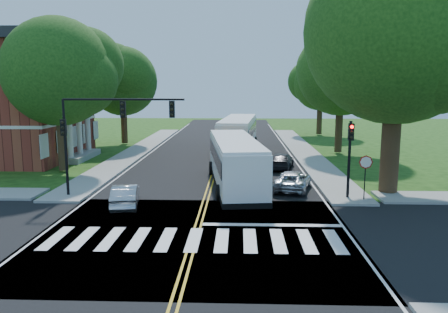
{
  "coord_description": "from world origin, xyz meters",
  "views": [
    {
      "loc": [
        1.94,
        -18.3,
        6.52
      ],
      "look_at": [
        1.02,
        7.03,
        2.4
      ],
      "focal_mm": 35.0,
      "sensor_mm": 36.0,
      "label": 1
    }
  ],
  "objects_px": {
    "bus_follow": "(238,134)",
    "hatchback": "(126,196)",
    "bus_lead": "(235,161)",
    "signal_nw": "(104,123)",
    "signal_ne": "(350,149)",
    "dark_sedan": "(282,161)",
    "suv": "(293,180)"
  },
  "relations": [
    {
      "from": "bus_follow",
      "to": "suv",
      "type": "height_order",
      "value": "bus_follow"
    },
    {
      "from": "bus_lead",
      "to": "dark_sedan",
      "type": "height_order",
      "value": "bus_lead"
    },
    {
      "from": "signal_ne",
      "to": "bus_lead",
      "type": "height_order",
      "value": "signal_ne"
    },
    {
      "from": "bus_follow",
      "to": "signal_nw",
      "type": "bearing_deg",
      "value": 72.04
    },
    {
      "from": "suv",
      "to": "dark_sedan",
      "type": "relative_size",
      "value": 1.03
    },
    {
      "from": "signal_nw",
      "to": "bus_lead",
      "type": "bearing_deg",
      "value": 22.9
    },
    {
      "from": "signal_nw",
      "to": "dark_sedan",
      "type": "xyz_separation_m",
      "value": [
        11.13,
        9.48,
        -3.76
      ]
    },
    {
      "from": "signal_ne",
      "to": "hatchback",
      "type": "xyz_separation_m",
      "value": [
        -12.43,
        -1.96,
        -2.33
      ]
    },
    {
      "from": "suv",
      "to": "signal_ne",
      "type": "bearing_deg",
      "value": 155.06
    },
    {
      "from": "dark_sedan",
      "to": "signal_ne",
      "type": "bearing_deg",
      "value": 118.4
    },
    {
      "from": "signal_nw",
      "to": "dark_sedan",
      "type": "height_order",
      "value": "signal_nw"
    },
    {
      "from": "bus_follow",
      "to": "suv",
      "type": "bearing_deg",
      "value": 107.65
    },
    {
      "from": "bus_follow",
      "to": "dark_sedan",
      "type": "height_order",
      "value": "bus_follow"
    },
    {
      "from": "bus_lead",
      "to": "dark_sedan",
      "type": "bearing_deg",
      "value": -126.77
    },
    {
      "from": "signal_nw",
      "to": "bus_follow",
      "type": "relative_size",
      "value": 0.54
    },
    {
      "from": "bus_follow",
      "to": "hatchback",
      "type": "bearing_deg",
      "value": 78.24
    },
    {
      "from": "signal_ne",
      "to": "hatchback",
      "type": "height_order",
      "value": "signal_ne"
    },
    {
      "from": "signal_ne",
      "to": "bus_follow",
      "type": "distance_m",
      "value": 19.16
    },
    {
      "from": "signal_ne",
      "to": "dark_sedan",
      "type": "xyz_separation_m",
      "value": [
        -2.92,
        9.47,
        -2.35
      ]
    },
    {
      "from": "signal_ne",
      "to": "suv",
      "type": "bearing_deg",
      "value": 140.72
    },
    {
      "from": "signal_ne",
      "to": "dark_sedan",
      "type": "distance_m",
      "value": 10.18
    },
    {
      "from": "signal_ne",
      "to": "hatchback",
      "type": "relative_size",
      "value": 1.16
    },
    {
      "from": "bus_follow",
      "to": "hatchback",
      "type": "relative_size",
      "value": 3.51
    },
    {
      "from": "bus_lead",
      "to": "bus_follow",
      "type": "xyz_separation_m",
      "value": [
        0.16,
        14.87,
        0.14
      ]
    },
    {
      "from": "signal_nw",
      "to": "bus_follow",
      "type": "height_order",
      "value": "signal_nw"
    },
    {
      "from": "hatchback",
      "to": "suv",
      "type": "relative_size",
      "value": 0.88
    },
    {
      "from": "bus_follow",
      "to": "hatchback",
      "type": "height_order",
      "value": "bus_follow"
    },
    {
      "from": "signal_ne",
      "to": "suv",
      "type": "xyz_separation_m",
      "value": [
        -2.89,
        2.37,
        -2.36
      ]
    },
    {
      "from": "signal_nw",
      "to": "bus_lead",
      "type": "distance_m",
      "value": 8.58
    },
    {
      "from": "signal_nw",
      "to": "dark_sedan",
      "type": "relative_size",
      "value": 1.72
    },
    {
      "from": "bus_lead",
      "to": "signal_nw",
      "type": "bearing_deg",
      "value": 16.06
    },
    {
      "from": "signal_nw",
      "to": "signal_ne",
      "type": "xyz_separation_m",
      "value": [
        14.06,
        0.01,
        -1.41
      ]
    }
  ]
}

